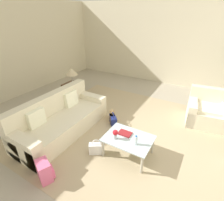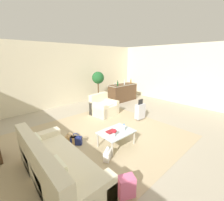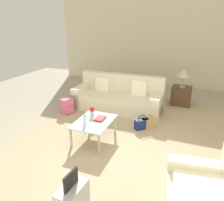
{
  "view_description": "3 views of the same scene",
  "coord_description": "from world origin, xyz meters",
  "px_view_note": "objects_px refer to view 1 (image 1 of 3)",
  "views": [
    {
      "loc": [
        0.72,
        -3.06,
        2.69
      ],
      "look_at": [
        -0.95,
        -0.21,
        1.01
      ],
      "focal_mm": 28.0,
      "sensor_mm": 36.0,
      "label": 1
    },
    {
      "loc": [
        -3.03,
        -3.22,
        2.41
      ],
      "look_at": [
        0.07,
        0.19,
        1.1
      ],
      "focal_mm": 24.0,
      "sensor_mm": 36.0,
      "label": 2
    },
    {
      "loc": [
        3.22,
        1.32,
        2.39
      ],
      "look_at": [
        -0.95,
        -0.32,
        0.71
      ],
      "focal_mm": 35.0,
      "sensor_mm": 36.0,
      "label": 3
    }
  ],
  "objects_px": {
    "coffee_table_book": "(125,133)",
    "flower_vase": "(115,133)",
    "couch": "(60,120)",
    "handbag_navy": "(113,120)",
    "water_bottle": "(136,140)",
    "armchair": "(207,112)",
    "handbag_tan": "(112,116)",
    "table_lamp": "(71,72)",
    "handbag_white": "(97,148)",
    "coffee_table": "(128,140)",
    "side_table": "(74,91)",
    "backpack_pink": "(45,171)"
  },
  "relations": [
    {
      "from": "armchair",
      "to": "table_lamp",
      "type": "xyz_separation_m",
      "value": [
        -4.09,
        -0.67,
        0.63
      ]
    },
    {
      "from": "couch",
      "to": "coffee_table_book",
      "type": "height_order",
      "value": "couch"
    },
    {
      "from": "couch",
      "to": "handbag_navy",
      "type": "distance_m",
      "value": 1.35
    },
    {
      "from": "armchair",
      "to": "handbag_navy",
      "type": "relative_size",
      "value": 3.08
    },
    {
      "from": "armchair",
      "to": "flower_vase",
      "type": "xyz_separation_m",
      "value": [
        -1.51,
        -2.32,
        0.25
      ]
    },
    {
      "from": "handbag_tan",
      "to": "backpack_pink",
      "type": "distance_m",
      "value": 2.23
    },
    {
      "from": "armchair",
      "to": "backpack_pink",
      "type": "xyz_separation_m",
      "value": [
        -2.29,
        -3.46,
        -0.11
      ]
    },
    {
      "from": "couch",
      "to": "armchair",
      "type": "bearing_deg",
      "value": 36.29
    },
    {
      "from": "table_lamp",
      "to": "handbag_tan",
      "type": "height_order",
      "value": "table_lamp"
    },
    {
      "from": "couch",
      "to": "side_table",
      "type": "distance_m",
      "value": 1.89
    },
    {
      "from": "coffee_table_book",
      "to": "side_table",
      "type": "xyz_separation_m",
      "value": [
        -2.68,
        1.42,
        -0.19
      ]
    },
    {
      "from": "coffee_table_book",
      "to": "table_lamp",
      "type": "relative_size",
      "value": 0.5
    },
    {
      "from": "couch",
      "to": "coffee_table",
      "type": "height_order",
      "value": "couch"
    },
    {
      "from": "water_bottle",
      "to": "armchair",
      "type": "bearing_deg",
      "value": 64.36
    },
    {
      "from": "handbag_tan",
      "to": "water_bottle",
      "type": "bearing_deg",
      "value": -42.58
    },
    {
      "from": "table_lamp",
      "to": "handbag_white",
      "type": "xyz_separation_m",
      "value": [
        2.22,
        -1.8,
        -0.8
      ]
    },
    {
      "from": "table_lamp",
      "to": "backpack_pink",
      "type": "height_order",
      "value": "table_lamp"
    },
    {
      "from": "table_lamp",
      "to": "handbag_white",
      "type": "height_order",
      "value": "table_lamp"
    },
    {
      "from": "coffee_table_book",
      "to": "flower_vase",
      "type": "relative_size",
      "value": 1.3
    },
    {
      "from": "coffee_table",
      "to": "handbag_tan",
      "type": "relative_size",
      "value": 2.66
    },
    {
      "from": "water_bottle",
      "to": "handbag_white",
      "type": "distance_m",
      "value": 0.9
    },
    {
      "from": "water_bottle",
      "to": "handbag_tan",
      "type": "height_order",
      "value": "water_bottle"
    },
    {
      "from": "handbag_white",
      "to": "side_table",
      "type": "bearing_deg",
      "value": 140.94
    },
    {
      "from": "coffee_table",
      "to": "handbag_white",
      "type": "relative_size",
      "value": 2.66
    },
    {
      "from": "coffee_table",
      "to": "side_table",
      "type": "height_order",
      "value": "side_table"
    },
    {
      "from": "armchair",
      "to": "handbag_tan",
      "type": "xyz_separation_m",
      "value": [
        -2.22,
        -1.24,
        -0.17
      ]
    },
    {
      "from": "flower_vase",
      "to": "handbag_white",
      "type": "height_order",
      "value": "flower_vase"
    },
    {
      "from": "couch",
      "to": "handbag_tan",
      "type": "distance_m",
      "value": 1.37
    },
    {
      "from": "couch",
      "to": "handbag_navy",
      "type": "xyz_separation_m",
      "value": [
        0.98,
        0.91,
        -0.18
      ]
    },
    {
      "from": "coffee_table",
      "to": "handbag_navy",
      "type": "xyz_separation_m",
      "value": [
        -0.82,
        0.81,
        -0.25
      ]
    },
    {
      "from": "armchair",
      "to": "water_bottle",
      "type": "distance_m",
      "value": 2.53
    },
    {
      "from": "couch",
      "to": "flower_vase",
      "type": "bearing_deg",
      "value": -1.81
    },
    {
      "from": "handbag_navy",
      "to": "handbag_white",
      "type": "relative_size",
      "value": 1.0
    },
    {
      "from": "handbag_tan",
      "to": "handbag_white",
      "type": "bearing_deg",
      "value": -74.3
    },
    {
      "from": "water_bottle",
      "to": "handbag_navy",
      "type": "height_order",
      "value": "water_bottle"
    },
    {
      "from": "coffee_table_book",
      "to": "backpack_pink",
      "type": "relative_size",
      "value": 0.67
    },
    {
      "from": "flower_vase",
      "to": "table_lamp",
      "type": "relative_size",
      "value": 0.39
    },
    {
      "from": "couch",
      "to": "side_table",
      "type": "xyz_separation_m",
      "value": [
        -1.0,
        1.6,
        -0.05
      ]
    },
    {
      "from": "coffee_table_book",
      "to": "handbag_navy",
      "type": "distance_m",
      "value": 1.06
    },
    {
      "from": "table_lamp",
      "to": "handbag_navy",
      "type": "bearing_deg",
      "value": -19.37
    },
    {
      "from": "side_table",
      "to": "handbag_navy",
      "type": "xyz_separation_m",
      "value": [
        1.98,
        -0.69,
        -0.13
      ]
    },
    {
      "from": "water_bottle",
      "to": "side_table",
      "type": "relative_size",
      "value": 0.36
    },
    {
      "from": "flower_vase",
      "to": "handbag_navy",
      "type": "height_order",
      "value": "flower_vase"
    },
    {
      "from": "table_lamp",
      "to": "side_table",
      "type": "bearing_deg",
      "value": 180.0
    },
    {
      "from": "coffee_table",
      "to": "coffee_table_book",
      "type": "height_order",
      "value": "coffee_table_book"
    },
    {
      "from": "couch",
      "to": "handbag_tan",
      "type": "xyz_separation_m",
      "value": [
        0.88,
        1.04,
        -0.18
      ]
    },
    {
      "from": "armchair",
      "to": "handbag_tan",
      "type": "distance_m",
      "value": 2.55
    },
    {
      "from": "couch",
      "to": "table_lamp",
      "type": "bearing_deg",
      "value": 121.92
    },
    {
      "from": "couch",
      "to": "handbag_navy",
      "type": "relative_size",
      "value": 6.76
    },
    {
      "from": "handbag_navy",
      "to": "handbag_white",
      "type": "distance_m",
      "value": 1.13
    }
  ]
}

